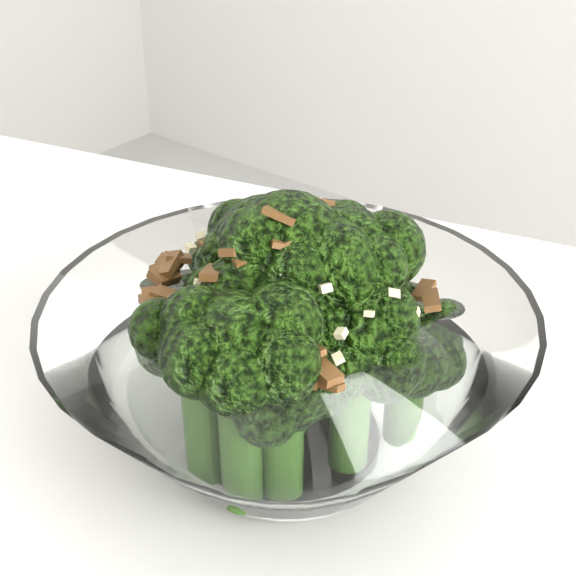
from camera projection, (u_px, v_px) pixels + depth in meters
The scene contains 1 object.
broccoli_dish at pixel (285, 359), 0.46m from camera, with size 0.25×0.25×0.16m.
Camera 1 is at (0.33, -0.12, 1.08)m, focal length 55.00 mm.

